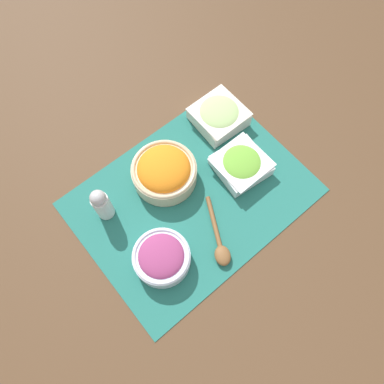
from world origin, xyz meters
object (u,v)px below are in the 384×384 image
Objects in this scene: onion_bowl at (162,257)px; pepper_shaker at (102,204)px; carrot_bowl at (164,171)px; lettuce_bowl at (241,164)px; wooden_spoon at (220,245)px; cucumber_bowl at (219,115)px.

pepper_shaker reaches higher than onion_bowl.
carrot_bowl is 0.20m from lettuce_bowl.
pepper_shaker is (-0.35, 0.13, 0.03)m from lettuce_bowl.
wooden_spoon is 1.48× the size of pepper_shaker.
cucumber_bowl is (0.23, 0.04, -0.01)m from carrot_bowl.
carrot_bowl is 0.97× the size of wooden_spoon.
onion_bowl is (-0.14, -0.17, -0.01)m from carrot_bowl.
cucumber_bowl is 0.41m from pepper_shaker.
lettuce_bowl is 1.02× the size of cucumber_bowl.
pepper_shaker is at bearing 173.80° from carrot_bowl.
pepper_shaker reaches higher than cucumber_bowl.
onion_bowl reaches higher than lettuce_bowl.
pepper_shaker is at bearing 99.92° from onion_bowl.
lettuce_bowl is 1.18× the size of pepper_shaker.
lettuce_bowl is 0.32m from onion_bowl.
carrot_bowl is at bearing -6.20° from pepper_shaker.
cucumber_bowl is 0.78× the size of wooden_spoon.
pepper_shaker is at bearing 122.99° from wooden_spoon.
cucumber_bowl is 0.43m from onion_bowl.
carrot_bowl is 0.18m from pepper_shaker.
pepper_shaker reaches higher than lettuce_bowl.
lettuce_bowl is 1.01× the size of onion_bowl.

